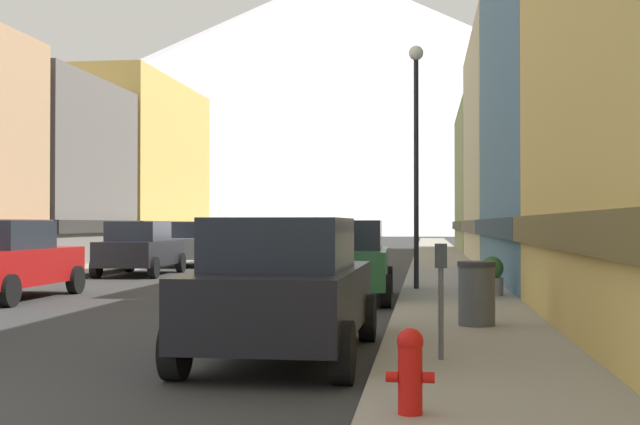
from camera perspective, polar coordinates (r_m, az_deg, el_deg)
sidewalk_left at (r=42.61m, az=-8.88°, el=-2.96°), size 2.50×100.00×0.15m
sidewalk_right at (r=40.94m, az=8.20°, el=-3.05°), size 2.50×100.00×0.15m
storefront_left_2 at (r=36.68m, az=-20.57°, el=2.34°), size 8.35×8.51×7.62m
storefront_left_3 at (r=46.88m, az=-15.25°, el=2.66°), size 9.99×12.40×9.30m
storefront_right_1 at (r=24.55m, az=19.55°, el=6.26°), size 6.86×12.64×9.72m
storefront_right_2 at (r=37.67m, az=17.64°, el=3.91°), size 10.02×13.05×9.84m
storefront_right_3 at (r=50.77m, az=12.84°, el=1.94°), size 6.35×12.92×8.50m
car_left_1 at (r=20.00m, az=-20.74°, el=-3.04°), size 2.08×4.41×1.78m
car_left_2 at (r=28.18m, az=-12.19°, el=-2.40°), size 2.21×4.47×1.78m
car_left_3 at (r=33.95m, az=-8.79°, el=-2.13°), size 2.17×4.45×1.78m
car_right_0 at (r=10.59m, az=-2.45°, el=-5.15°), size 2.10×4.42×1.78m
car_right_1 at (r=18.61m, az=1.77°, el=-3.26°), size 2.19×4.46×1.78m
fire_hydrant_near at (r=6.96m, az=6.19°, el=-10.55°), size 0.40×0.22×0.70m
parking_meter_near at (r=9.70m, az=8.27°, el=-4.87°), size 0.14×0.10×1.33m
trash_bin_right at (r=13.03m, az=10.67°, el=-5.44°), size 0.59×0.59×0.98m
potted_plant_0 at (r=18.53m, az=11.67°, el=-4.26°), size 0.51×0.51×0.85m
pedestrian_0 at (r=25.85m, az=-20.00°, el=-2.50°), size 0.36×0.36×1.64m
streetlamp_right at (r=20.28m, az=6.59°, el=5.68°), size 0.36×0.36×5.86m
mountain_backdrop at (r=270.28m, az=1.40°, el=7.76°), size 312.74×312.74×83.59m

